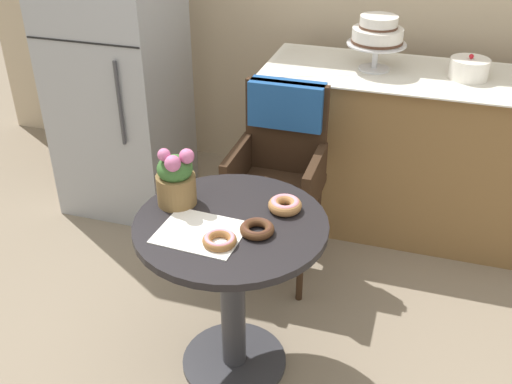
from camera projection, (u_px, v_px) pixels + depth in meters
name	position (u px, v px, depth m)	size (l,w,h in m)	color
ground_plane	(234.00, 362.00, 2.55)	(8.00, 8.00, 0.00)	gray
cafe_table	(232.00, 268.00, 2.29)	(0.72, 0.72, 0.72)	black
wicker_chair	(281.00, 151.00, 2.84)	(0.42, 0.45, 0.95)	#332114
paper_napkin	(201.00, 232.00, 2.12)	(0.30, 0.24, 0.00)	white
donut_front	(220.00, 240.00, 2.05)	(0.12, 0.12, 0.03)	#936033
donut_mid	(257.00, 228.00, 2.11)	(0.12, 0.12, 0.03)	#4C2D19
donut_side	(285.00, 205.00, 2.23)	(0.13, 0.13, 0.05)	#AD7542
flower_vase	(176.00, 178.00, 2.23)	(0.15, 0.15, 0.24)	brown
display_counter	(406.00, 152.00, 3.24)	(1.56, 0.62, 0.90)	olive
tiered_cake_stand	(378.00, 34.00, 2.97)	(0.30, 0.30, 0.27)	silver
round_layer_cake	(469.00, 69.00, 2.93)	(0.19, 0.19, 0.12)	white
refrigerator	(117.00, 65.00, 3.28)	(0.64, 0.63, 1.70)	#9EA0A5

